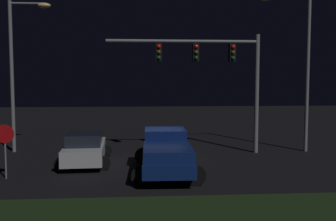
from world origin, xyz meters
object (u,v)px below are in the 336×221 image
Objects in this scene: pickup_truck at (166,150)px; street_lamp_left at (19,58)px; traffic_signal_gantry at (213,64)px; street_lamp_right at (298,54)px; car_sedan at (85,149)px; stop_sign at (5,141)px.

street_lamp_left reaches higher than pickup_truck.
street_lamp_right is (4.80, 0.19, 0.58)m from traffic_signal_gantry.
pickup_truck is 1.22× the size of car_sedan.
pickup_truck is 10.42m from street_lamp_left.
street_lamp_right is (7.65, 4.54, 4.48)m from pickup_truck.
street_lamp_left reaches higher than car_sedan.
car_sedan is 2.01× the size of stop_sign.
car_sedan is 0.54× the size of traffic_signal_gantry.
stop_sign reaches higher than pickup_truck.
car_sedan is at bearing -161.30° from traffic_signal_gantry.
street_lamp_left is at bearing 46.16° from car_sedan.
street_lamp_left reaches higher than stop_sign.
pickup_truck is 2.44× the size of stop_sign.
car_sedan is at bearing 62.28° from pickup_truck.
stop_sign reaches higher than car_sedan.
pickup_truck is 6.50m from traffic_signal_gantry.
pickup_truck is 0.65× the size of traffic_signal_gantry.
pickup_truck is at bearing 4.47° from stop_sign.
traffic_signal_gantry is 11.16m from stop_sign.
pickup_truck is 0.65× the size of street_lamp_left.
traffic_signal_gantry reaches higher than stop_sign.
street_lamp_right reaches higher than stop_sign.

